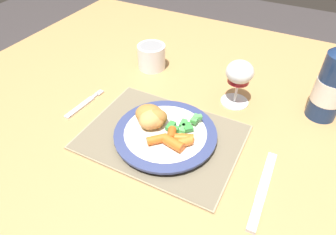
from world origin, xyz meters
The scene contains 11 objects.
dining_table centered at (0.00, 0.00, 0.66)m, with size 1.37×1.10×0.74m.
placemat centered at (-0.01, -0.14, 0.74)m, with size 0.35×0.26×0.01m.
dinner_plate centered at (0.00, -0.14, 0.76)m, with size 0.23×0.23×0.02m.
breaded_croquettes centered at (-0.04, -0.13, 0.79)m, with size 0.09×0.08×0.04m.
green_beans_pile centered at (0.03, -0.11, 0.77)m, with size 0.06×0.09×0.02m.
glazed_carrots centered at (0.03, -0.17, 0.78)m, with size 0.09×0.07×0.02m.
fork centered at (-0.25, -0.13, 0.74)m, with size 0.02×0.14×0.01m.
table_knife centered at (0.23, -0.19, 0.74)m, with size 0.02×0.20×0.01m.
wine_glass centered at (0.10, 0.07, 0.83)m, with size 0.07×0.07×0.12m.
bottle centered at (0.30, 0.11, 0.84)m, with size 0.07×0.07×0.29m.
drinking_cup centered at (-0.18, 0.12, 0.78)m, with size 0.08×0.08×0.07m.
Camera 1 is at (0.23, -0.57, 1.23)m, focal length 32.00 mm.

